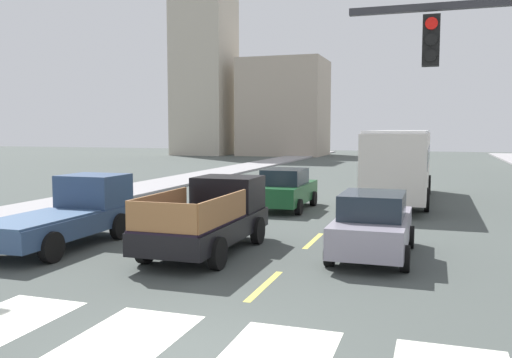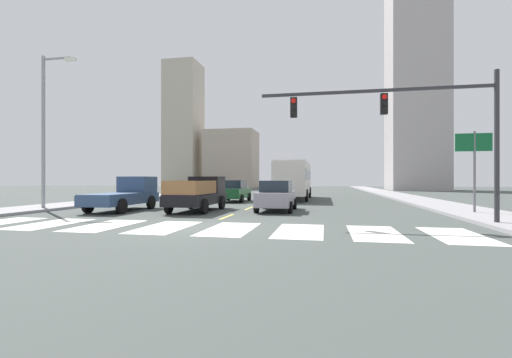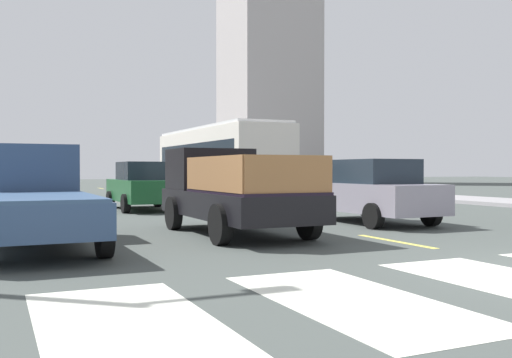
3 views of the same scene
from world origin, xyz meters
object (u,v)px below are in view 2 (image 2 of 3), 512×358
object	(u,v)px
sedan_mid	(235,191)
pickup_stakebed	(200,194)
city_bus	(294,178)
sedan_near_left	(277,196)
streetlight_left	(46,125)
pickup_dark	(127,194)
traffic_signal_gantry	(414,119)
direction_sign_green	(474,155)

from	to	relation	value
sedan_mid	pickup_stakebed	bearing A→B (deg)	-92.42
city_bus	sedan_near_left	world-z (taller)	city_bus
sedan_mid	sedan_near_left	bearing A→B (deg)	-62.48
city_bus	streetlight_left	distance (m)	19.30
pickup_stakebed	pickup_dark	xyz separation A→B (m)	(-4.25, -0.62, -0.02)
city_bus	pickup_stakebed	bearing A→B (deg)	-110.83
sedan_mid	streetlight_left	bearing A→B (deg)	-135.74
pickup_stakebed	city_bus	bearing A→B (deg)	68.48
pickup_stakebed	traffic_signal_gantry	xyz separation A→B (m)	(10.56, -4.19, 3.27)
pickup_stakebed	streetlight_left	size ratio (longest dim) A/B	0.58
traffic_signal_gantry	direction_sign_green	bearing A→B (deg)	48.81
city_bus	streetlight_left	xyz separation A→B (m)	(-13.32, -13.64, 3.02)
traffic_signal_gantry	streetlight_left	bearing A→B (deg)	171.99
sedan_near_left	direction_sign_green	xyz separation A→B (m)	(10.02, -0.34, 2.17)
pickup_dark	streetlight_left	world-z (taller)	streetlight_left
pickup_stakebed	direction_sign_green	distance (m)	14.54
traffic_signal_gantry	direction_sign_green	size ratio (longest dim) A/B	2.20
city_bus	sedan_mid	world-z (taller)	city_bus
pickup_dark	traffic_signal_gantry	size ratio (longest dim) A/B	0.56
pickup_dark	direction_sign_green	xyz separation A→B (m)	(18.64, 0.81, 2.11)
sedan_mid	streetlight_left	size ratio (longest dim) A/B	0.49
pickup_stakebed	pickup_dark	bearing A→B (deg)	-173.51
traffic_signal_gantry	direction_sign_green	xyz separation A→B (m)	(3.83, 4.38, -1.18)
city_bus	streetlight_left	world-z (taller)	streetlight_left
sedan_near_left	streetlight_left	distance (m)	14.07
direction_sign_green	pickup_stakebed	bearing A→B (deg)	-179.23
city_bus	pickup_dark	bearing A→B (deg)	-125.04
sedan_mid	streetlight_left	world-z (taller)	streetlight_left
pickup_stakebed	sedan_near_left	xyz separation A→B (m)	(4.37, 0.53, -0.08)
sedan_near_left	traffic_signal_gantry	bearing A→B (deg)	-39.63
pickup_stakebed	streetlight_left	bearing A→B (deg)	-172.60
pickup_stakebed	pickup_dark	world-z (taller)	same
pickup_stakebed	direction_sign_green	size ratio (longest dim) A/B	1.24
direction_sign_green	sedan_near_left	bearing A→B (deg)	178.06
sedan_near_left	direction_sign_green	bearing A→B (deg)	-4.23
sedan_near_left	sedan_mid	bearing A→B (deg)	118.02
sedan_near_left	pickup_dark	bearing A→B (deg)	-174.71
pickup_stakebed	streetlight_left	distance (m)	9.91
traffic_signal_gantry	pickup_dark	bearing A→B (deg)	166.45
pickup_stakebed	direction_sign_green	bearing A→B (deg)	-1.01
pickup_dark	pickup_stakebed	bearing A→B (deg)	5.03
pickup_dark	city_bus	size ratio (longest dim) A/B	0.48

